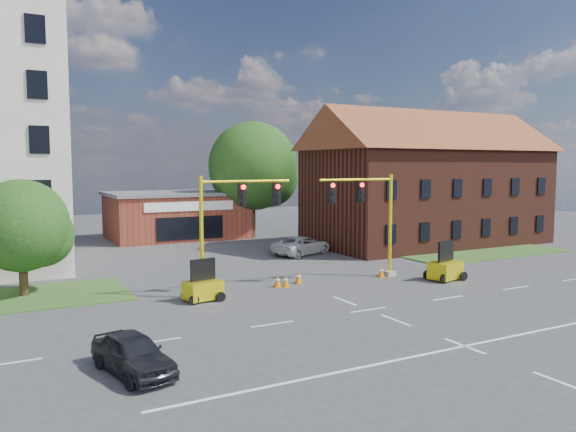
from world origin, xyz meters
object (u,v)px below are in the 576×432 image
object	(u,v)px
signal_mast_west	(232,220)
trailer_east	(445,268)
pickup_white	(302,245)
sedan_dark	(133,353)
trailer_west	(203,288)
signal_mast_east	(368,213)

from	to	relation	value
signal_mast_west	trailer_east	size ratio (longest dim) A/B	2.79
pickup_white	sedan_dark	distance (m)	25.13
signal_mast_west	trailer_east	xyz separation A→B (m)	(12.48, -2.52, -3.23)
trailer_west	sedan_dark	world-z (taller)	trailer_west
sedan_dark	signal_mast_west	bearing A→B (deg)	39.15
sedan_dark	trailer_east	bearing A→B (deg)	5.95
signal_mast_west	signal_mast_east	world-z (taller)	same
signal_mast_east	sedan_dark	world-z (taller)	signal_mast_east
trailer_east	pickup_white	distance (m)	12.53
trailer_west	trailer_east	distance (m)	14.42
signal_mast_east	pickup_white	bearing A→B (deg)	84.22
trailer_west	pickup_white	distance (m)	15.45
signal_mast_east	trailer_west	bearing A→B (deg)	-176.63
signal_mast_east	pickup_white	world-z (taller)	signal_mast_east
signal_mast_west	sedan_dark	world-z (taller)	signal_mast_west
trailer_west	trailer_east	size ratio (longest dim) A/B	0.91
signal_mast_east	signal_mast_west	bearing A→B (deg)	180.00
signal_mast_west	sedan_dark	size ratio (longest dim) A/B	1.59
signal_mast_west	trailer_east	world-z (taller)	signal_mast_west
trailer_west	trailer_east	xyz separation A→B (m)	(14.30, -1.90, 0.06)
signal_mast_west	pickup_white	world-z (taller)	signal_mast_west
signal_mast_east	trailer_east	world-z (taller)	signal_mast_east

